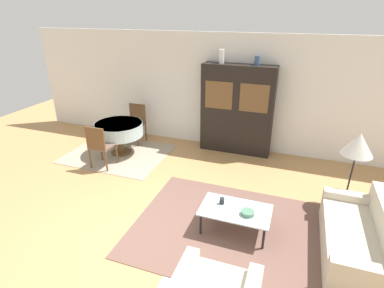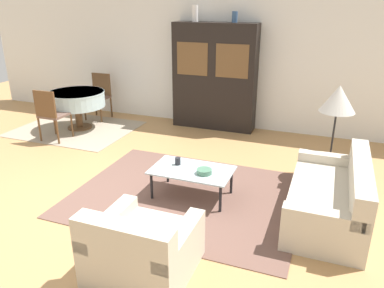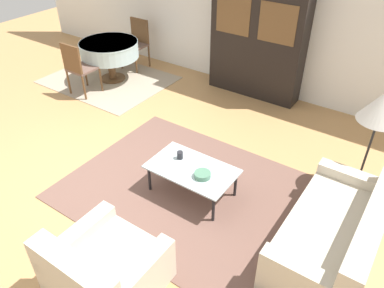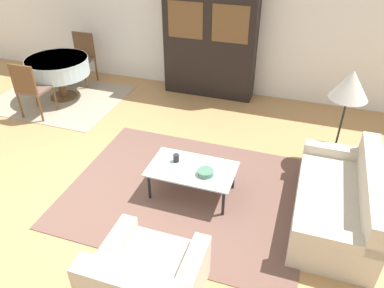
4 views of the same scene
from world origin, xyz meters
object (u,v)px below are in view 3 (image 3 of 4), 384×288
Objects in this scene: armchair at (104,270)px; dining_chair_far at (137,41)px; display_cabinet at (258,38)px; coffee_table at (192,170)px; dining_table at (109,50)px; dining_chair_near at (78,66)px; bowl at (202,175)px; cup at (180,155)px; floor_lamp at (382,108)px; couch at (336,234)px.

armchair is 5.27m from dining_chair_far.
coffee_table is at bearing -77.77° from display_cabinet.
dining_table is 0.77m from dining_chair_far.
dining_chair_near reaches higher than bowl.
dining_chair_near is (0.00, -0.77, -0.05)m from dining_table.
coffee_table is at bearing -18.02° from cup.
display_cabinet is 1.50× the size of floor_lamp.
floor_lamp reaches higher than bowl.
couch is at bearing -87.12° from floor_lamp.
display_cabinet is 2.79m from floor_lamp.
dining_chair_far is at bearing 164.95° from floor_lamp.
dining_chair_far is at bearing 139.25° from cup.
display_cabinet is at bearing 102.23° from coffee_table.
dining_chair_near is 1.00× the size of dining_chair_far.
coffee_table is at bearing -18.41° from dining_chair_near.
dining_chair_near and dining_chair_far have the same top height.
dining_chair_near is (-3.23, 2.62, 0.28)m from armchair.
dining_table is at bearing -157.26° from display_cabinet.
dining_chair_far is 3.84m from cup.
floor_lamp reaches higher than dining_table.
bowl is (-1.48, -1.35, -0.73)m from floor_lamp.
display_cabinet reaches higher than dining_chair_far.
dining_table is at bearing 149.99° from coffee_table.
display_cabinet is at bearing 97.94° from cup.
bowl is (0.81, -2.93, -0.61)m from display_cabinet.
armchair is 4.69m from dining_table.
couch is 4.98m from dining_chair_near.
bowl is at bearing -18.33° from coffee_table.
armchair is at bearing -80.87° from display_cabinet.
dining_chair_far reaches higher than armchair.
floor_lamp reaches higher than coffee_table.
cup reaches higher than coffee_table.
dining_table is (-3.14, 1.81, 0.24)m from coffee_table.
armchair is at bearing -78.88° from cup.
armchair is 4.17m from dining_chair_near.
coffee_table is at bearing -30.01° from dining_table.
dining_chair_near reaches higher than armchair.
dining_chair_far is 0.70× the size of floor_lamp.
armchair is 0.45× the size of display_cabinet.
dining_chair_near is at bearing 161.59° from coffee_table.
display_cabinet reaches higher than dining_table.
couch reaches higher than cup.
cup reaches higher than bowl.
dining_chair_far reaches higher than cup.
cup is (-1.96, 0.00, 0.17)m from couch.
armchair is 1.52m from bowl.
floor_lamp reaches higher than couch.
dining_chair_far is at bearing 62.76° from couch.
dining_table reaches higher than armchair.
armchair is at bearing -86.67° from coffee_table.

